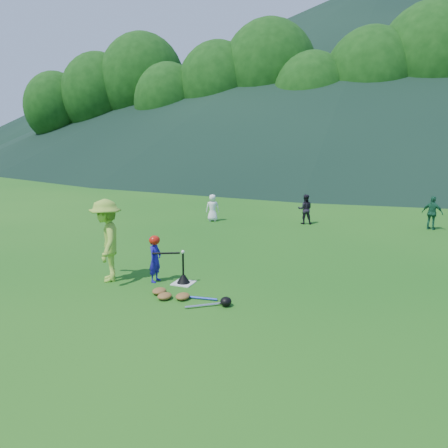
% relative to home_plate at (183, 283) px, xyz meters
% --- Properties ---
extents(ground, '(120.00, 120.00, 0.00)m').
position_rel_home_plate_xyz_m(ground, '(0.00, 0.00, -0.01)').
color(ground, '#135212').
rests_on(ground, ground).
extents(home_plate, '(0.45, 0.45, 0.02)m').
position_rel_home_plate_xyz_m(home_plate, '(0.00, 0.00, 0.00)').
color(home_plate, silver).
rests_on(home_plate, ground).
extents(baseball, '(0.08, 0.08, 0.08)m').
position_rel_home_plate_xyz_m(baseball, '(0.00, 0.00, 0.73)').
color(baseball, white).
rests_on(baseball, batting_tee).
extents(batter_child, '(0.25, 0.38, 1.05)m').
position_rel_home_plate_xyz_m(batter_child, '(-0.66, -0.09, 0.51)').
color(batter_child, '#1F17A0').
rests_on(batter_child, ground).
extents(adult_coach, '(1.26, 1.40, 1.88)m').
position_rel_home_plate_xyz_m(adult_coach, '(-1.71, -0.42, 0.93)').
color(adult_coach, '#90BD37').
rests_on(adult_coach, ground).
extents(fielder_a, '(0.60, 0.50, 1.05)m').
position_rel_home_plate_xyz_m(fielder_a, '(-2.27, 7.06, 0.52)').
color(fielder_a, white).
rests_on(fielder_a, ground).
extents(fielder_b, '(0.64, 0.56, 1.12)m').
position_rel_home_plate_xyz_m(fielder_b, '(1.20, 7.81, 0.55)').
color(fielder_b, black).
rests_on(fielder_b, ground).
extents(fielder_c, '(0.76, 0.52, 1.20)m').
position_rel_home_plate_xyz_m(fielder_c, '(5.58, 8.43, 0.59)').
color(fielder_c, '#1A5639').
rests_on(fielder_c, ground).
extents(batting_tee, '(0.30, 0.30, 0.68)m').
position_rel_home_plate_xyz_m(batting_tee, '(0.00, 0.00, 0.12)').
color(batting_tee, black).
rests_on(batting_tee, home_plate).
extents(batter_gear, '(0.72, 0.28, 0.41)m').
position_rel_home_plate_xyz_m(batter_gear, '(-0.64, -0.09, 0.93)').
color(batter_gear, '#B2180B').
rests_on(batter_gear, ground).
extents(equipment_pile, '(1.80, 0.73, 0.19)m').
position_rel_home_plate_xyz_m(equipment_pile, '(0.42, -0.89, 0.06)').
color(equipment_pile, olive).
rests_on(equipment_pile, ground).
extents(outfield_fence, '(70.07, 0.08, 1.33)m').
position_rel_home_plate_xyz_m(outfield_fence, '(0.00, 28.00, 0.69)').
color(outfield_fence, gray).
rests_on(outfield_fence, ground).
extents(tree_line, '(70.04, 11.40, 14.82)m').
position_rel_home_plate_xyz_m(tree_line, '(0.20, 33.83, 8.20)').
color(tree_line, '#382314').
rests_on(tree_line, ground).
extents(distant_hills, '(155.00, 140.00, 32.00)m').
position_rel_home_plate_xyz_m(distant_hills, '(-7.63, 81.81, 14.97)').
color(distant_hills, black).
rests_on(distant_hills, ground).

